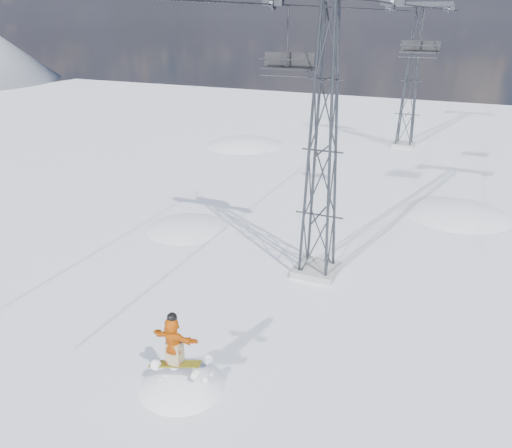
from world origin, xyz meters
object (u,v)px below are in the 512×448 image
object	(u,v)px
lift_tower_near	(322,152)
lift_chair_near	(288,63)
snowboarder_jump	(185,426)
lift_tower_far	(411,81)

from	to	relation	value
lift_tower_near	lift_chair_near	xyz separation A→B (m)	(-2.20, 1.76, 3.17)
lift_tower_near	snowboarder_jump	xyz separation A→B (m)	(-1.58, -8.61, -7.11)
lift_tower_far	lift_chair_near	bearing A→B (deg)	-95.41
snowboarder_jump	lift_tower_far	bearing A→B (deg)	87.31
lift_tower_near	snowboarder_jump	distance (m)	11.27
snowboarder_jump	lift_chair_near	world-z (taller)	lift_chair_near
snowboarder_jump	lift_chair_near	distance (m)	14.61
snowboarder_jump	lift_tower_near	bearing A→B (deg)	79.62
lift_tower_near	snowboarder_jump	bearing A→B (deg)	-100.38
lift_tower_near	snowboarder_jump	size ratio (longest dim) A/B	1.70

